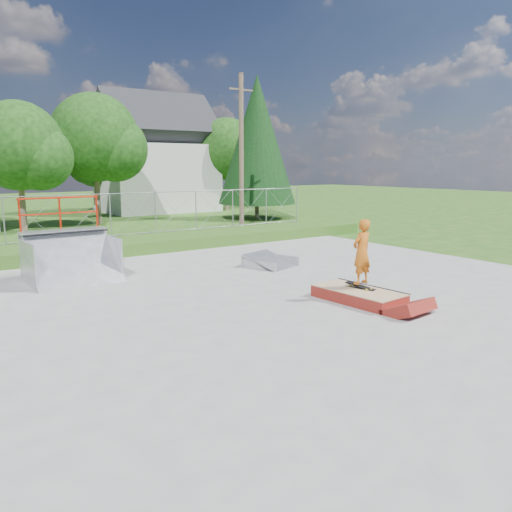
{
  "coord_description": "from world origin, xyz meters",
  "views": [
    {
      "loc": [
        -6.88,
        -9.85,
        3.4
      ],
      "look_at": [
        0.42,
        0.58,
        1.1
      ],
      "focal_mm": 35.0,
      "sensor_mm": 36.0,
      "label": 1
    }
  ],
  "objects_px": {
    "quarter_pipe": "(72,241)",
    "skater": "(362,255)",
    "flat_bank_ramp": "(271,261)",
    "grind_box": "(358,296)"
  },
  "relations": [
    {
      "from": "quarter_pipe",
      "to": "skater",
      "type": "distance_m",
      "value": 8.33
    },
    {
      "from": "grind_box",
      "to": "quarter_pipe",
      "type": "xyz_separation_m",
      "value": [
        -5.27,
        6.4,
        1.07
      ]
    },
    {
      "from": "grind_box",
      "to": "quarter_pipe",
      "type": "relative_size",
      "value": 0.96
    },
    {
      "from": "quarter_pipe",
      "to": "skater",
      "type": "height_order",
      "value": "quarter_pipe"
    },
    {
      "from": "quarter_pipe",
      "to": "skater",
      "type": "xyz_separation_m",
      "value": [
        5.4,
        -6.35,
        -0.03
      ]
    },
    {
      "from": "quarter_pipe",
      "to": "grind_box",
      "type": "bearing_deg",
      "value": -52.63
    },
    {
      "from": "grind_box",
      "to": "flat_bank_ramp",
      "type": "bearing_deg",
      "value": 75.39
    },
    {
      "from": "grind_box",
      "to": "flat_bank_ramp",
      "type": "relative_size",
      "value": 1.59
    },
    {
      "from": "flat_bank_ramp",
      "to": "skater",
      "type": "relative_size",
      "value": 0.91
    },
    {
      "from": "quarter_pipe",
      "to": "flat_bank_ramp",
      "type": "height_order",
      "value": "quarter_pipe"
    }
  ]
}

